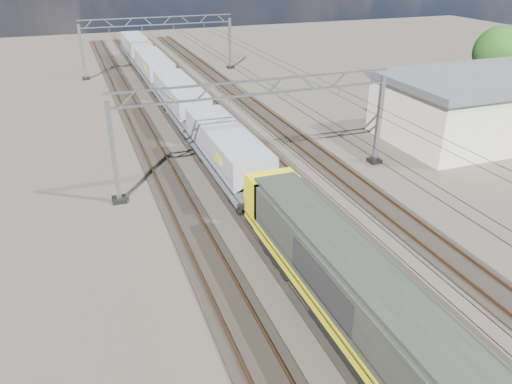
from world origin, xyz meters
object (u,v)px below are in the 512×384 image
object	(u,v)px
locomotive	(362,303)
hopper_wagon_third	(154,68)
catenary_gantry_mid	(258,127)
industrial_shed	(491,105)
hopper_wagon_fourth	(136,48)
tree_far	(503,55)
catenary_gantry_far	(159,43)
hopper_wagon_mid	(181,98)
hopper_wagon_lead	(226,150)

from	to	relation	value
locomotive	hopper_wagon_third	size ratio (longest dim) A/B	1.62
catenary_gantry_mid	industrial_shed	bearing A→B (deg)	5.19
hopper_wagon_third	hopper_wagon_fourth	world-z (taller)	same
locomotive	tree_far	world-z (taller)	tree_far
industrial_shed	tree_far	bearing A→B (deg)	43.12
catenary_gantry_far	hopper_wagon_fourth	bearing A→B (deg)	104.98
catenary_gantry_far	industrial_shed	size ratio (longest dim) A/B	1.07
locomotive	catenary_gantry_far	bearing A→B (deg)	87.83
locomotive	hopper_wagon_mid	distance (m)	31.90
industrial_shed	hopper_wagon_mid	bearing A→B (deg)	151.42
catenary_gantry_far	hopper_wagon_mid	size ratio (longest dim) A/B	1.53
catenary_gantry_mid	catenary_gantry_far	bearing A→B (deg)	90.00
hopper_wagon_lead	catenary_gantry_mid	bearing A→B (deg)	-23.61
hopper_wagon_lead	tree_far	distance (m)	33.64
locomotive	hopper_wagon_mid	bearing A→B (deg)	90.00
hopper_wagon_mid	industrial_shed	bearing A→B (deg)	-28.58
hopper_wagon_mid	hopper_wagon_fourth	xyz separation A→B (m)	(0.00, 28.40, 0.00)
tree_far	hopper_wagon_lead	bearing A→B (deg)	-164.58
hopper_wagon_lead	tree_far	bearing A→B (deg)	15.42
catenary_gantry_far	hopper_wagon_third	distance (m)	7.21
tree_far	locomotive	bearing A→B (deg)	-140.53
hopper_wagon_mid	hopper_wagon_third	xyz separation A→B (m)	(0.00, 14.20, 0.00)
locomotive	hopper_wagon_fourth	size ratio (longest dim) A/B	1.62
catenary_gantry_mid	hopper_wagon_fourth	xyz separation A→B (m)	(-2.00, 43.47, -1.67)
hopper_wagon_mid	hopper_wagon_fourth	bearing A→B (deg)	90.00
hopper_wagon_fourth	catenary_gantry_mid	bearing A→B (deg)	-87.37
hopper_wagon_lead	hopper_wagon_mid	distance (m)	14.20
locomotive	catenary_gantry_mid	bearing A→B (deg)	83.22
industrial_shed	locomotive	bearing A→B (deg)	-141.90
tree_far	industrial_shed	bearing A→B (deg)	-136.88
hopper_wagon_mid	hopper_wagon_fourth	world-z (taller)	same
catenary_gantry_mid	hopper_wagon_third	world-z (taller)	catenary_gantry_mid
catenary_gantry_mid	hopper_wagon_lead	xyz separation A→B (m)	(-2.00, 0.87, -1.67)
catenary_gantry_mid	catenary_gantry_far	size ratio (longest dim) A/B	1.00
hopper_wagon_fourth	tree_far	xyz separation A→B (m)	(32.32, -33.69, 2.80)
catenary_gantry_far	industrial_shed	world-z (taller)	catenary_gantry_far
hopper_wagon_lead	hopper_wagon_fourth	world-z (taller)	same
catenary_gantry_mid	industrial_shed	world-z (taller)	catenary_gantry_mid
hopper_wagon_lead	tree_far	size ratio (longest dim) A/B	1.65
hopper_wagon_mid	industrial_shed	world-z (taller)	industrial_shed
industrial_shed	catenary_gantry_far	bearing A→B (deg)	122.91
hopper_wagon_fourth	catenary_gantry_far	bearing A→B (deg)	-75.02
catenary_gantry_mid	hopper_wagon_mid	bearing A→B (deg)	97.56
hopper_wagon_fourth	industrial_shed	world-z (taller)	industrial_shed
catenary_gantry_mid	industrial_shed	size ratio (longest dim) A/B	1.07
hopper_wagon_mid	tree_far	world-z (taller)	tree_far
locomotive	hopper_wagon_lead	world-z (taller)	locomotive
locomotive	tree_far	distance (m)	41.95
hopper_wagon_lead	hopper_wagon_mid	xyz separation A→B (m)	(0.00, 14.20, 0.00)
locomotive	hopper_wagon_mid	world-z (taller)	locomotive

